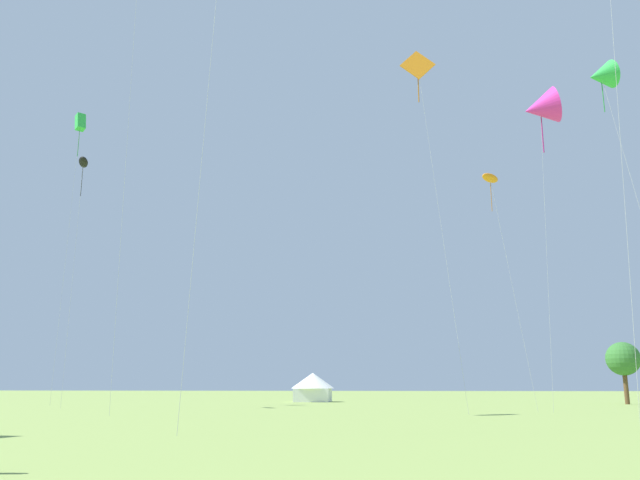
{
  "coord_description": "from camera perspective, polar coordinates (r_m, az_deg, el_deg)",
  "views": [
    {
      "loc": [
        4.55,
        -5.71,
        1.86
      ],
      "look_at": [
        0.0,
        32.0,
        10.44
      ],
      "focal_mm": 36.05,
      "sensor_mm": 36.0,
      "label": 1
    }
  ],
  "objects": [
    {
      "name": "kite_green_box",
      "position": [
        70.36,
        -20.51,
        9.69
      ],
      "size": [
        1.4,
        1.38,
        28.73
      ],
      "color": "green",
      "rests_on": "ground"
    },
    {
      "name": "kite_black_parafoil",
      "position": [
        61.32,
        -20.27,
        6.45
      ],
      "size": [
        2.05,
        3.29,
        21.69
      ],
      "color": "black",
      "rests_on": "ground"
    },
    {
      "name": "festival_tent_left",
      "position": [
        73.76,
        -0.64,
        -12.81
      ],
      "size": [
        4.88,
        4.88,
        3.17
      ],
      "color": "white",
      "rests_on": "ground"
    },
    {
      "name": "kite_green_delta",
      "position": [
        43.47,
        23.68,
        13.19
      ],
      "size": [
        3.31,
        3.42,
        21.08
      ],
      "color": "green",
      "rests_on": "ground"
    },
    {
      "name": "kite_orange_diamond",
      "position": [
        50.59,
        8.7,
        14.76
      ],
      "size": [
        3.65,
        2.59,
        26.76
      ],
      "color": "orange",
      "rests_on": "ground"
    },
    {
      "name": "kite_magenta_delta",
      "position": [
        52.87,
        18.97,
        11.02
      ],
      "size": [
        2.88,
        2.82,
        24.11
      ],
      "color": "#E02DA3",
      "rests_on": "ground"
    },
    {
      "name": "tree_distant_left",
      "position": [
        71.18,
        25.31,
        -9.55
      ],
      "size": [
        3.28,
        3.28,
        6.02
      ],
      "color": "brown",
      "rests_on": "ground"
    },
    {
      "name": "kite_orange_parafoil",
      "position": [
        51.19,
        14.88,
        5.27
      ],
      "size": [
        3.16,
        2.13,
        17.76
      ],
      "color": "orange",
      "rests_on": "ground"
    }
  ]
}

